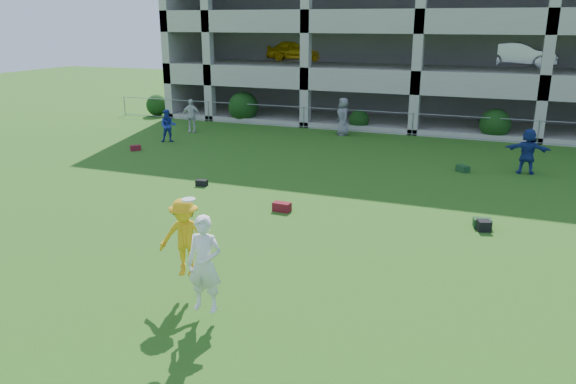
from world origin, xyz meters
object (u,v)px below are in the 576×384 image
at_px(bystander_d, 528,151).
at_px(frisbee_contest, 191,246).
at_px(parking_garage, 441,16).
at_px(bystander_a, 168,126).
at_px(bystander_b, 191,116).
at_px(bystander_c, 343,117).
at_px(crate_d, 484,226).

height_order(bystander_d, frisbee_contest, frisbee_contest).
relative_size(bystander_d, parking_garage, 0.06).
bearing_deg(bystander_a, bystander_b, 67.46).
height_order(bystander_d, parking_garage, parking_garage).
xyz_separation_m(bystander_c, frisbee_contest, (2.16, -18.78, 0.33)).
bearing_deg(bystander_b, bystander_c, -0.75).
bearing_deg(parking_garage, frisbee_contest, -92.46).
xyz_separation_m(bystander_a, crate_d, (15.10, -7.18, -0.65)).
bearing_deg(bystander_b, bystander_d, -25.64).
distance_m(bystander_d, crate_d, 7.29).
height_order(bystander_b, crate_d, bystander_b).
bearing_deg(bystander_c, parking_garage, 123.11).
bearing_deg(frisbee_contest, bystander_a, 124.67).
relative_size(frisbee_contest, parking_garage, 0.07).
relative_size(bystander_c, bystander_d, 1.08).
xyz_separation_m(bystander_a, bystander_b, (-0.29, 2.66, 0.08)).
height_order(bystander_a, crate_d, bystander_a).
bearing_deg(bystander_d, bystander_c, -30.03).
height_order(bystander_a, parking_garage, parking_garage).
xyz_separation_m(crate_d, frisbee_contest, (-5.46, -6.76, 1.15)).
height_order(frisbee_contest, parking_garage, parking_garage).
relative_size(bystander_a, bystander_d, 0.89).
distance_m(bystander_b, bystander_d, 16.78).
xyz_separation_m(bystander_a, frisbee_contest, (9.64, -13.94, 0.50)).
distance_m(bystander_d, frisbee_contest, 15.42).
bearing_deg(bystander_d, bystander_b, -10.29).
xyz_separation_m(bystander_a, parking_garage, (10.87, 14.72, 5.21)).
bearing_deg(bystander_b, crate_d, -49.04).
xyz_separation_m(bystander_b, bystander_c, (7.77, 2.18, 0.08)).
bearing_deg(frisbee_contest, bystander_b, 120.89).
xyz_separation_m(bystander_b, frisbee_contest, (9.93, -16.60, 0.42)).
relative_size(crate_d, parking_garage, 0.01).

